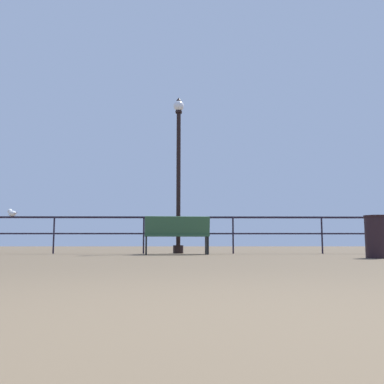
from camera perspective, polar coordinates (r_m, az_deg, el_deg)
The scene contains 6 objects.
ground_plane at distance 1.55m, azimuth 1.29°, elevation -17.98°, with size 60.00×60.00×0.00m, color brown.
pier_railing at distance 11.45m, azimuth -0.48°, elevation -4.52°, with size 21.48×0.05×0.99m.
bench_near_left at distance 10.61m, azimuth -2.01°, elevation -5.52°, with size 1.63×0.78×0.93m.
lamppost_center at distance 11.93m, azimuth -1.81°, elevation 3.29°, with size 0.30×0.30×4.39m.
seagull_on_rail at distance 12.39m, azimuth -22.86°, elevation -2.58°, with size 0.38×0.31×0.20m.
trash_bin at distance 8.96m, azimuth 23.31°, elevation -5.47°, with size 0.43×0.43×0.82m.
Camera 1 is at (-0.05, -1.52, 0.30)m, focal length 40.06 mm.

